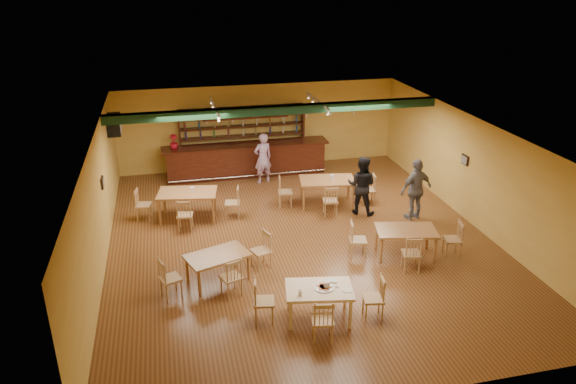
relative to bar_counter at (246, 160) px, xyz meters
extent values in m
plane|color=brown|center=(0.64, -5.15, -0.56)|extent=(12.00, 12.00, 0.00)
cube|color=black|center=(0.64, -2.35, 2.31)|extent=(10.00, 0.30, 0.25)
cube|color=silver|center=(-1.16, -1.75, 2.38)|extent=(0.05, 2.50, 0.05)
cube|color=silver|center=(2.04, -1.75, 2.38)|extent=(0.05, 2.50, 0.05)
cube|color=silver|center=(-4.16, -0.95, 1.79)|extent=(0.34, 0.70, 0.48)
cube|color=black|center=(-4.33, -4.15, 1.14)|extent=(0.04, 0.34, 0.28)
cube|color=black|center=(5.61, -4.65, 1.14)|extent=(0.04, 0.34, 0.28)
cube|color=#33140A|center=(0.00, 0.00, 0.00)|extent=(5.75, 0.85, 1.13)
cube|color=#33140A|center=(0.00, 0.63, 0.57)|extent=(4.45, 0.40, 2.28)
imported|color=#AD1022|center=(-2.43, 0.00, 0.82)|extent=(0.37, 0.37, 0.51)
cube|color=#9F6838|center=(-2.20, -3.15, -0.15)|extent=(1.80, 1.27, 0.83)
cube|color=#9F6838|center=(2.00, -3.11, -0.15)|extent=(1.79, 1.25, 0.83)
cube|color=#9F6838|center=(-1.74, -6.76, -0.21)|extent=(1.60, 1.26, 0.70)
cube|color=#9F6838|center=(2.99, -6.63, -0.19)|extent=(1.64, 1.19, 0.74)
cube|color=beige|center=(0.14, -8.68, -0.20)|extent=(1.50, 1.11, 0.73)
cylinder|color=silver|center=(0.23, -8.68, 0.17)|extent=(0.44, 0.44, 0.01)
cylinder|color=#EAE5C6|center=(-0.30, -8.83, 0.22)|extent=(0.09, 0.09, 0.11)
cube|color=white|center=(0.48, -8.49, 0.18)|extent=(0.24, 0.21, 0.03)
cube|color=silver|center=(0.38, -8.63, 0.18)|extent=(0.31, 0.26, 0.00)
cylinder|color=white|center=(0.67, -8.88, 0.17)|extent=(0.26, 0.26, 0.01)
imported|color=#9553B4|center=(0.44, -0.83, 0.30)|extent=(0.71, 0.56, 1.72)
imported|color=black|center=(2.80, -3.91, 0.32)|extent=(1.08, 1.02, 1.76)
imported|color=slate|center=(4.19, -4.63, 0.34)|extent=(1.14, 0.71, 1.81)
camera|label=1|loc=(-2.61, -17.67, 6.22)|focal=33.65mm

